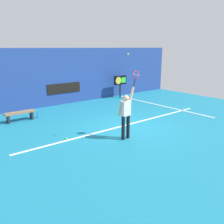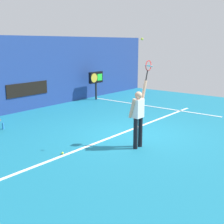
{
  "view_description": "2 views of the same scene",
  "coord_description": "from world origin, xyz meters",
  "px_view_note": "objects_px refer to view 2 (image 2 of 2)",
  "views": [
    {
      "loc": [
        -7.01,
        -7.32,
        3.38
      ],
      "look_at": [
        -1.24,
        -0.2,
        0.96
      ],
      "focal_mm": 39.28,
      "sensor_mm": 36.0,
      "label": 1
    },
    {
      "loc": [
        -8.22,
        -5.55,
        3.06
      ],
      "look_at": [
        -1.31,
        -0.02,
        1.02
      ],
      "focal_mm": 48.4,
      "sensor_mm": 36.0,
      "label": 2
    }
  ],
  "objects_px": {
    "water_bottle": "(3,126)",
    "tennis_player": "(138,115)",
    "scoreboard_clock": "(96,78)",
    "tennis_ball": "(142,39)",
    "spare_ball": "(63,153)",
    "tennis_racket": "(148,67)"
  },
  "relations": [
    {
      "from": "water_bottle",
      "to": "tennis_player",
      "type": "bearing_deg",
      "value": -73.79
    },
    {
      "from": "scoreboard_clock",
      "to": "water_bottle",
      "type": "bearing_deg",
      "value": -169.08
    },
    {
      "from": "tennis_ball",
      "to": "spare_ball",
      "type": "xyz_separation_m",
      "value": [
        -1.78,
        1.41,
        -3.12
      ]
    },
    {
      "from": "tennis_player",
      "to": "tennis_ball",
      "type": "height_order",
      "value": "tennis_ball"
    },
    {
      "from": "water_bottle",
      "to": "scoreboard_clock",
      "type": "bearing_deg",
      "value": 10.92
    },
    {
      "from": "scoreboard_clock",
      "to": "tennis_player",
      "type": "bearing_deg",
      "value": -129.41
    },
    {
      "from": "water_bottle",
      "to": "spare_ball",
      "type": "bearing_deg",
      "value": -95.9
    },
    {
      "from": "tennis_racket",
      "to": "tennis_ball",
      "type": "distance_m",
      "value": 0.93
    },
    {
      "from": "scoreboard_clock",
      "to": "tennis_ball",
      "type": "bearing_deg",
      "value": -129.07
    },
    {
      "from": "tennis_racket",
      "to": "water_bottle",
      "type": "xyz_separation_m",
      "value": [
        -1.89,
        4.88,
        -2.24
      ]
    },
    {
      "from": "spare_ball",
      "to": "tennis_player",
      "type": "bearing_deg",
      "value": -36.64
    },
    {
      "from": "tennis_racket",
      "to": "spare_ball",
      "type": "relative_size",
      "value": 9.22
    },
    {
      "from": "tennis_player",
      "to": "tennis_ball",
      "type": "xyz_separation_m",
      "value": [
        -0.0,
        -0.08,
        2.14
      ]
    },
    {
      "from": "tennis_player",
      "to": "spare_ball",
      "type": "relative_size",
      "value": 29.1
    },
    {
      "from": "tennis_ball",
      "to": "scoreboard_clock",
      "type": "height_order",
      "value": "tennis_ball"
    },
    {
      "from": "tennis_ball",
      "to": "scoreboard_clock",
      "type": "xyz_separation_m",
      "value": [
        5.04,
        6.2,
        -1.99
      ]
    },
    {
      "from": "tennis_player",
      "to": "water_bottle",
      "type": "xyz_separation_m",
      "value": [
        -1.42,
        4.88,
        -0.89
      ]
    },
    {
      "from": "tennis_player",
      "to": "water_bottle",
      "type": "height_order",
      "value": "tennis_player"
    },
    {
      "from": "scoreboard_clock",
      "to": "spare_ball",
      "type": "distance_m",
      "value": 8.41
    },
    {
      "from": "tennis_racket",
      "to": "water_bottle",
      "type": "height_order",
      "value": "tennis_racket"
    },
    {
      "from": "scoreboard_clock",
      "to": "tennis_racket",
      "type": "bearing_deg",
      "value": -126.64
    },
    {
      "from": "tennis_racket",
      "to": "scoreboard_clock",
      "type": "height_order",
      "value": "tennis_racket"
    }
  ]
}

